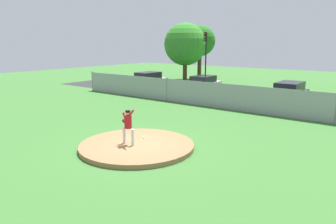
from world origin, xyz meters
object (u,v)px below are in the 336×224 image
object	(u,v)px
pitcher_youth	(128,124)
parked_car_navy	(289,94)
parked_car_silver	(148,81)
baseball	(144,138)
parked_car_white	(203,85)
traffic_light_near	(206,50)

from	to	relation	value
pitcher_youth	parked_car_navy	xyz separation A→B (m)	(2.34, 14.68, -0.34)
parked_car_silver	parked_car_navy	distance (m)	13.60
parked_car_silver	parked_car_navy	xyz separation A→B (m)	(13.59, 0.37, -0.00)
baseball	parked_car_navy	size ratio (longest dim) A/B	0.02
parked_car_white	traffic_light_near	xyz separation A→B (m)	(-2.45, 4.36, 2.97)
parked_car_white	pitcher_youth	bearing A→B (deg)	-70.42
parked_car_silver	parked_car_navy	size ratio (longest dim) A/B	0.96
traffic_light_near	baseball	bearing A→B (deg)	-67.05
parked_car_silver	traffic_light_near	distance (m)	6.82
pitcher_youth	parked_car_white	xyz separation A→B (m)	(-5.35, 15.03, -0.36)
parked_car_silver	parked_car_navy	bearing A→B (deg)	1.55
parked_car_silver	parked_car_navy	world-z (taller)	parked_car_silver
pitcher_youth	traffic_light_near	xyz separation A→B (m)	(-7.79, 19.39, 2.62)
parked_car_white	traffic_light_near	size ratio (longest dim) A/B	0.76
traffic_light_near	parked_car_silver	bearing A→B (deg)	-124.28
pitcher_youth	parked_car_navy	size ratio (longest dim) A/B	0.36
parked_car_silver	baseball	bearing A→B (deg)	-49.76
baseball	parked_car_white	bearing A→B (deg)	110.83
pitcher_youth	baseball	distance (m)	1.37
pitcher_youth	parked_car_white	bearing A→B (deg)	109.58
pitcher_youth	parked_car_white	size ratio (longest dim) A/B	0.38
parked_car_white	traffic_light_near	bearing A→B (deg)	119.31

